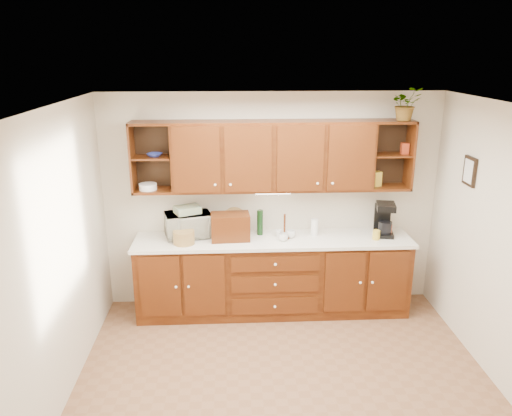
{
  "coord_description": "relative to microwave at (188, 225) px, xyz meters",
  "views": [
    {
      "loc": [
        -0.49,
        -3.99,
        3.04
      ],
      "look_at": [
        -0.22,
        1.15,
        1.41
      ],
      "focal_mm": 35.0,
      "sensor_mm": 36.0,
      "label": 1
    }
  ],
  "objects": [
    {
      "name": "canister_white",
      "position": [
        1.49,
        -0.03,
        -0.05
      ],
      "size": [
        0.09,
        0.09,
        0.2
      ],
      "primitive_type": "cylinder",
      "rotation": [
        0.0,
        0.0,
        -0.09
      ],
      "color": "white",
      "rests_on": "countertop"
    },
    {
      "name": "towel_stack",
      "position": [
        0.0,
        0.0,
        0.19
      ],
      "size": [
        0.34,
        0.3,
        0.08
      ],
      "primitive_type": "cube",
      "rotation": [
        0.0,
        0.0,
        0.43
      ],
      "color": "#CEC361",
      "rests_on": "microwave"
    },
    {
      "name": "wicker_basket",
      "position": [
        -0.03,
        -0.24,
        -0.07
      ],
      "size": [
        0.25,
        0.25,
        0.15
      ],
      "primitive_type": "cylinder",
      "rotation": [
        0.0,
        0.0,
        -0.02
      ],
      "color": "olive",
      "rests_on": "countertop"
    },
    {
      "name": "bowl_stack",
      "position": [
        -0.34,
        0.0,
        0.84
      ],
      "size": [
        0.21,
        0.21,
        0.04
      ],
      "primitive_type": "imported",
      "rotation": [
        0.0,
        0.0,
        -0.38
      ],
      "color": "navy",
      "rests_on": "upper_cabinets"
    },
    {
      "name": "floor",
      "position": [
        1.0,
        -1.57,
        -1.08
      ],
      "size": [
        4.0,
        4.0,
        0.0
      ],
      "primitive_type": "plane",
      "color": "brown",
      "rests_on": "ground"
    },
    {
      "name": "microwave",
      "position": [
        0.0,
        0.0,
        0.0
      ],
      "size": [
        0.59,
        0.47,
        0.29
      ],
      "primitive_type": "imported",
      "rotation": [
        0.0,
        0.0,
        0.25
      ],
      "color": "beige",
      "rests_on": "countertop"
    },
    {
      "name": "woven_tray",
      "position": [
        0.54,
        0.07,
        -0.13
      ],
      "size": [
        0.33,
        0.21,
        0.32
      ],
      "primitive_type": "cylinder",
      "rotation": [
        1.36,
        0.0,
        0.43
      ],
      "color": "olive",
      "rests_on": "countertop"
    },
    {
      "name": "undercabinet_light",
      "position": [
        1.0,
        -0.03,
        0.39
      ],
      "size": [
        0.4,
        0.05,
        0.02
      ],
      "primitive_type": "cube",
      "color": "white",
      "rests_on": "upper_cabinets"
    },
    {
      "name": "ceiling",
      "position": [
        1.0,
        -1.57,
        1.52
      ],
      "size": [
        4.0,
        4.0,
        0.0
      ],
      "primitive_type": "plane",
      "rotation": [
        3.14,
        0.0,
        0.0
      ],
      "color": "white",
      "rests_on": "back_wall"
    },
    {
      "name": "right_wall",
      "position": [
        3.0,
        -1.57,
        0.22
      ],
      "size": [
        0.0,
        3.5,
        3.5
      ],
      "primitive_type": "plane",
      "rotation": [
        1.57,
        0.0,
        -1.57
      ],
      "color": "beige",
      "rests_on": "floor"
    },
    {
      "name": "plate_stack",
      "position": [
        -0.44,
        -0.01,
        0.47
      ],
      "size": [
        0.22,
        0.22,
        0.07
      ],
      "primitive_type": "cylinder",
      "rotation": [
        0.0,
        0.0,
        0.06
      ],
      "color": "white",
      "rests_on": "upper_cabinets"
    },
    {
      "name": "pantry_box_yellow",
      "position": [
        2.21,
        0.01,
        0.52
      ],
      "size": [
        0.12,
        0.11,
        0.17
      ],
      "primitive_type": "cube",
      "rotation": [
        0.0,
        0.0,
        0.39
      ],
      "color": "gold",
      "rests_on": "upper_cabinets"
    },
    {
      "name": "canister_red",
      "position": [
        2.35,
        -0.11,
        -0.07
      ],
      "size": [
        0.12,
        0.12,
        0.15
      ],
      "primitive_type": "cylinder",
      "rotation": [
        0.0,
        0.0,
        0.05
      ],
      "color": "#A53218",
      "rests_on": "countertop"
    },
    {
      "name": "wine_bottle",
      "position": [
        0.85,
        0.02,
        0.01
      ],
      "size": [
        0.08,
        0.08,
        0.3
      ],
      "primitive_type": "cylinder",
      "rotation": [
        0.0,
        0.0,
        -0.1
      ],
      "color": "black",
      "rests_on": "countertop"
    },
    {
      "name": "upper_cabinets",
      "position": [
        1.01,
        0.02,
        0.81
      ],
      "size": [
        3.2,
        0.33,
        0.8
      ],
      "color": "#351206",
      "rests_on": "back_wall"
    },
    {
      "name": "coffee_maker",
      "position": [
        2.32,
        -0.06,
        0.05
      ],
      "size": [
        0.26,
        0.31,
        0.39
      ],
      "rotation": [
        0.0,
        0.0,
        -0.2
      ],
      "color": "black",
      "rests_on": "countertop"
    },
    {
      "name": "base_cabinets",
      "position": [
        1.0,
        -0.12,
        -0.63
      ],
      "size": [
        3.2,
        0.6,
        0.9
      ],
      "primitive_type": "cube",
      "color": "#351206",
      "rests_on": "floor"
    },
    {
      "name": "bread_box",
      "position": [
        0.5,
        -0.12,
        0.01
      ],
      "size": [
        0.46,
        0.3,
        0.31
      ],
      "primitive_type": "cube",
      "rotation": [
        0.0,
        0.0,
        0.05
      ],
      "color": "#351206",
      "rests_on": "countertop"
    },
    {
      "name": "potted_plant",
      "position": [
        2.46,
        -0.04,
        1.39
      ],
      "size": [
        0.36,
        0.32,
        0.37
      ],
      "primitive_type": "imported",
      "rotation": [
        0.0,
        0.0,
        0.11
      ],
      "color": "#999999",
      "rests_on": "upper_cabinets"
    },
    {
      "name": "canister_yellow",
      "position": [
        2.19,
        -0.22,
        -0.09
      ],
      "size": [
        0.1,
        0.1,
        0.11
      ],
      "primitive_type": "cylinder",
      "rotation": [
        0.0,
        0.0,
        0.26
      ],
      "color": "gold",
      "rests_on": "countertop"
    },
    {
      "name": "pantry_box_red",
      "position": [
        2.52,
        0.01,
        0.88
      ],
      "size": [
        0.09,
        0.08,
        0.13
      ],
      "primitive_type": "cube",
      "rotation": [
        0.0,
        0.0,
        -0.04
      ],
      "color": "#A53218",
      "rests_on": "upper_cabinets"
    },
    {
      "name": "countertop",
      "position": [
        1.0,
        -0.13,
        -0.16
      ],
      "size": [
        3.24,
        0.64,
        0.04
      ],
      "primitive_type": "cube",
      "color": "white",
      "rests_on": "base_cabinets"
    },
    {
      "name": "mug_tree",
      "position": [
        1.13,
        -0.13,
        -0.1
      ],
      "size": [
        0.27,
        0.27,
        0.3
      ],
      "rotation": [
        0.0,
        0.0,
        0.27
      ],
      "color": "#351206",
      "rests_on": "countertop"
    },
    {
      "name": "framed_picture",
      "position": [
        2.98,
        -0.67,
        0.77
      ],
      "size": [
        0.03,
        0.24,
        0.3
      ],
      "primitive_type": "cube",
      "color": "black",
      "rests_on": "right_wall"
    },
    {
      "name": "left_wall",
      "position": [
        -1.0,
        -1.57,
        0.22
      ],
      "size": [
        0.0,
        3.5,
        3.5
      ],
      "primitive_type": "plane",
      "rotation": [
        1.57,
        0.0,
        1.57
      ],
      "color": "beige",
      "rests_on": "floor"
    },
    {
      "name": "back_wall",
      "position": [
        1.0,
        0.18,
        0.22
      ],
      "size": [
        4.0,
        0.0,
        4.0
      ],
      "primitive_type": "plane",
      "rotation": [
        1.57,
        0.0,
        0.0
      ],
      "color": "beige",
      "rests_on": "floor"
    }
  ]
}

